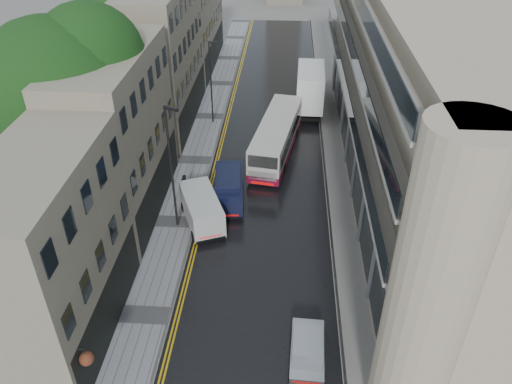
# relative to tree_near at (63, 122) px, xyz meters

# --- Properties ---
(road) EXTENTS (9.00, 85.00, 0.02)m
(road) POSITION_rel_tree_near_xyz_m (12.50, 7.50, -6.94)
(road) COLOR black
(road) RESTS_ON ground
(left_sidewalk) EXTENTS (2.70, 85.00, 0.12)m
(left_sidewalk) POSITION_rel_tree_near_xyz_m (6.65, 7.50, -6.89)
(left_sidewalk) COLOR gray
(left_sidewalk) RESTS_ON ground
(right_sidewalk) EXTENTS (1.80, 85.00, 0.12)m
(right_sidewalk) POSITION_rel_tree_near_xyz_m (17.90, 7.50, -6.89)
(right_sidewalk) COLOR slate
(right_sidewalk) RESTS_ON ground
(old_shop_row) EXTENTS (4.50, 56.00, 12.00)m
(old_shop_row) POSITION_rel_tree_near_xyz_m (3.05, 10.00, -0.95)
(old_shop_row) COLOR gray
(old_shop_row) RESTS_ON ground
(modern_block) EXTENTS (8.00, 40.00, 14.00)m
(modern_block) POSITION_rel_tree_near_xyz_m (22.80, 6.00, 0.05)
(modern_block) COLOR tan
(modern_block) RESTS_ON ground
(tree_near) EXTENTS (10.56, 10.56, 13.89)m
(tree_near) POSITION_rel_tree_near_xyz_m (0.00, 0.00, 0.00)
(tree_near) COLOR black
(tree_near) RESTS_ON ground
(tree_far) EXTENTS (9.24, 9.24, 12.46)m
(tree_far) POSITION_rel_tree_near_xyz_m (0.30, 13.00, -0.72)
(tree_far) COLOR black
(tree_far) RESTS_ON ground
(cream_bus) EXTENTS (4.19, 11.15, 2.97)m
(cream_bus) POSITION_rel_tree_near_xyz_m (11.54, 6.35, -5.44)
(cream_bus) COLOR beige
(cream_bus) RESTS_ON road
(white_lorry) EXTENTS (2.71, 8.26, 4.30)m
(white_lorry) POSITION_rel_tree_near_xyz_m (14.91, 16.49, -4.78)
(white_lorry) COLOR white
(white_lorry) RESTS_ON road
(silver_hatchback) EXTENTS (1.77, 3.75, 1.38)m
(silver_hatchback) POSITION_rel_tree_near_xyz_m (14.48, -12.57, -6.23)
(silver_hatchback) COLOR #98999C
(silver_hatchback) RESTS_ON road
(white_van) EXTENTS (3.70, 5.22, 2.17)m
(white_van) POSITION_rel_tree_near_xyz_m (8.20, -2.58, -5.84)
(white_van) COLOR silver
(white_van) RESTS_ON road
(navy_van) EXTENTS (2.37, 4.98, 2.46)m
(navy_van) POSITION_rel_tree_near_xyz_m (9.27, 0.18, -5.70)
(navy_van) COLOR black
(navy_van) RESTS_ON road
(pedestrian) EXTENTS (0.71, 0.53, 1.78)m
(pedestrian) POSITION_rel_tree_near_xyz_m (6.75, 2.33, -5.93)
(pedestrian) COLOR black
(pedestrian) RESTS_ON left_sidewalk
(lamp_post_near) EXTENTS (0.97, 0.58, 8.60)m
(lamp_post_near) POSITION_rel_tree_near_xyz_m (6.82, -1.10, -2.53)
(lamp_post_near) COLOR black
(lamp_post_near) RESTS_ON left_sidewalk
(lamp_post_far) EXTENTS (0.86, 0.25, 7.50)m
(lamp_post_far) POSITION_rel_tree_near_xyz_m (7.10, 14.56, -3.08)
(lamp_post_far) COLOR black
(lamp_post_far) RESTS_ON left_sidewalk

